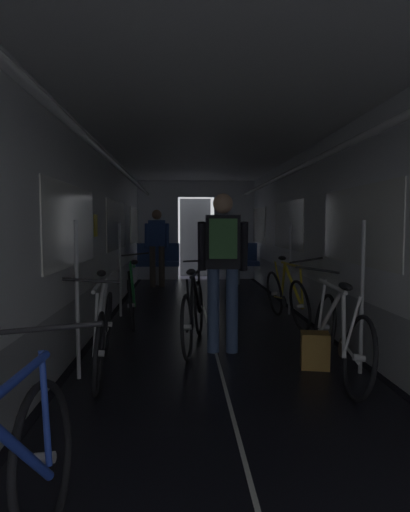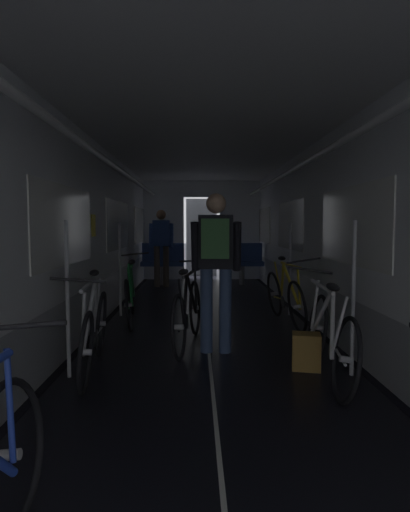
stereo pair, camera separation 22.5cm
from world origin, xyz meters
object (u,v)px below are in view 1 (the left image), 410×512
Objects in this scene: bench_seat_far_left at (158,260)px; person_standing_near_bench at (157,243)px; bench_seat_far_right at (237,259)px; bicycle_yellow at (286,296)px; bicycle_green at (131,295)px; backpack_on_floor at (315,350)px; bicycle_silver at (103,331)px; bicycle_white at (339,335)px; bicycle_black_in_aisle at (194,312)px; person_cyclist_aisle at (223,258)px.

person_standing_near_bench is at bearing -89.59° from bench_seat_far_left.
bench_seat_far_right is 1.88m from person_standing_near_bench.
bicycle_green is at bearing 176.21° from bicycle_yellow.
person_standing_near_bench reaches higher than bench_seat_far_left.
bicycle_yellow reaches higher than backpack_on_floor.
bicycle_green reaches higher than bicycle_silver.
bicycle_green is (-1.96, -3.79, -0.19)m from bench_seat_far_right.
bench_seat_far_right is 0.58× the size of bicycle_silver.
bench_seat_far_right is at bearing 90.03° from backpack_on_floor.
bicycle_black_in_aisle is at bearing 140.31° from bicycle_white.
bicycle_silver is (-0.18, -5.82, -0.18)m from bench_seat_far_left.
bench_seat_far_left is at bearing 88.27° from bicycle_silver.
person_standing_near_bench is 4.96× the size of backpack_on_floor.
bicycle_silver is 1.00× the size of bicycle_white.
person_cyclist_aisle is (0.97, -5.27, 0.45)m from bench_seat_far_left.
bicycle_yellow reaches higher than bicycle_silver.
bicycle_silver is at bearing -91.73° from bench_seat_far_left.
backpack_on_floor is (1.96, -2.02, -0.21)m from bicycle_green.
person_cyclist_aisle is 1.30m from backpack_on_floor.
bicycle_green is at bearing 127.47° from person_cyclist_aisle.
bench_seat_far_left is at bearing 100.47° from person_cyclist_aisle.
bicycle_white is 6.03m from person_standing_near_bench.
person_cyclist_aisle reaches higher than bench_seat_far_right.
person_cyclist_aisle is at bearing 25.58° from bicycle_silver.
bicycle_green is at bearing -92.73° from person_standing_near_bench.
bicycle_silver is (-1.98, -5.82, -0.18)m from bench_seat_far_right.
person_standing_near_bench reaches higher than bicycle_black_in_aisle.
bench_seat_far_left and bench_seat_far_right have the same top height.
bicycle_black_in_aisle is 4.72m from person_standing_near_bench.
bicycle_white reaches higher than bicycle_yellow.
bench_seat_far_right is 2.89× the size of backpack_on_floor.
person_standing_near_bench is (-0.97, 4.90, -0.04)m from person_cyclist_aisle.
bench_seat_far_left is 0.58× the size of bicycle_silver.
bicycle_white is at bearing -72.26° from bench_seat_far_left.
bicycle_white is at bearing -6.31° from bicycle_silver.
person_cyclist_aisle reaches higher than bicycle_silver.
bench_seat_far_left is at bearing 107.25° from backpack_on_floor.
bicycle_white reaches higher than bicycle_green.
bicycle_white is (0.14, -6.06, -0.19)m from bench_seat_far_right.
bench_seat_far_left is 0.58× the size of person_cyclist_aisle.
bicycle_green is 1.00× the size of person_standing_near_bench.
bicycle_white is at bearing -71.19° from person_standing_near_bench.
bicycle_silver is at bearing -138.87° from bicycle_yellow.
bicycle_yellow reaches higher than bicycle_black_in_aisle.
bench_seat_far_right is 5.82m from backpack_on_floor.
bicycle_green is (-2.15, 0.14, 0.00)m from bicycle_yellow.
bench_seat_far_right is 0.58× the size of bicycle_black_in_aisle.
bicycle_yellow is 2.12m from bicycle_white.
bench_seat_far_left is 0.58× the size of bicycle_black_in_aisle.
person_standing_near_bench reaches higher than bicycle_white.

